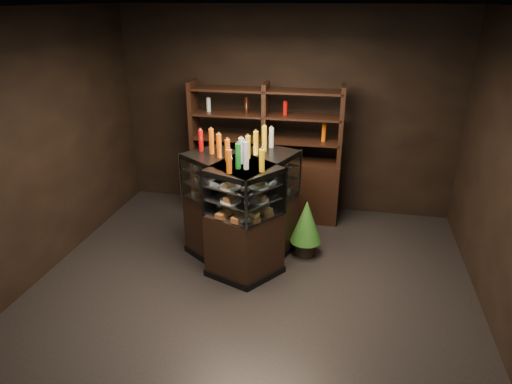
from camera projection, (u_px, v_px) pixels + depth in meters
ground at (249, 295)px, 5.12m from camera, size 5.00×5.00×0.00m
room_shell at (248, 126)px, 4.35m from camera, size 5.02×5.02×3.01m
display_case at (243, 229)px, 5.60m from camera, size 1.46×1.39×1.36m
food_display at (243, 186)px, 5.38m from camera, size 1.07×1.15×0.42m
bottles_top at (242, 148)px, 5.20m from camera, size 0.91×1.01×0.30m
potted_conifer at (306, 221)px, 5.74m from camera, size 0.40×0.40×0.85m
back_shelving at (265, 177)px, 6.76m from camera, size 2.18×0.47×2.00m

